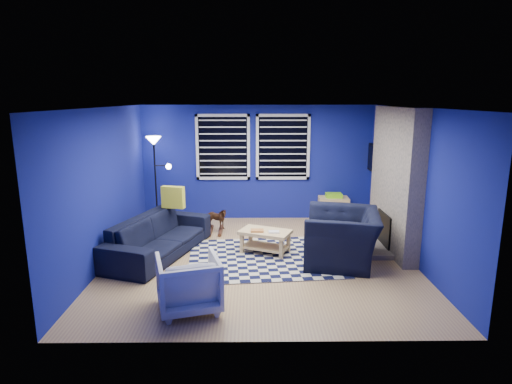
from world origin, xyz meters
TOP-DOWN VIEW (x-y plane):
  - floor at (0.00, 0.00)m, footprint 5.00×5.00m
  - ceiling at (0.00, 0.00)m, footprint 5.00×5.00m
  - wall_back at (0.00, 2.50)m, footprint 5.00×0.00m
  - wall_left at (-2.50, 0.00)m, footprint 0.00×5.00m
  - wall_right at (2.50, 0.00)m, footprint 0.00×5.00m
  - fireplace at (2.36, 0.50)m, footprint 0.65×2.00m
  - window_left at (-0.75, 2.46)m, footprint 1.17×0.06m
  - window_right at (0.55, 2.46)m, footprint 1.17×0.06m
  - tv at (2.45, 2.00)m, footprint 0.07×1.00m
  - rug at (0.07, 0.03)m, footprint 2.67×2.22m
  - sofa at (-1.72, 0.22)m, footprint 2.46×1.59m
  - armchair_big at (1.34, -0.15)m, footprint 1.52×1.39m
  - armchair_bent at (-0.93, -1.73)m, footprint 0.94×0.96m
  - rocking_horse at (-0.86, 1.46)m, footprint 0.38×0.56m
  - coffee_table at (0.10, 0.28)m, footprint 0.98×0.79m
  - cabinet at (1.65, 2.25)m, footprint 0.66×0.45m
  - floor_lamp at (-2.13, 2.07)m, footprint 0.51×0.31m
  - throw_pillow at (-1.57, 0.84)m, footprint 0.44×0.23m

SIDE VIEW (x-z plane):
  - floor at x=0.00m, z-range 0.00..0.00m
  - rug at x=0.07m, z-range 0.00..0.02m
  - cabinet at x=1.65m, z-range -0.03..0.59m
  - rocking_horse at x=-0.86m, z-range 0.07..0.50m
  - coffee_table at x=0.10m, z-range 0.08..0.51m
  - sofa at x=-1.72m, z-range 0.00..0.67m
  - armchair_bent at x=-0.93m, z-range 0.00..0.71m
  - armchair_big at x=1.34m, z-range 0.00..0.85m
  - throw_pillow at x=-1.57m, z-range 0.67..1.07m
  - fireplace at x=2.36m, z-range -0.05..2.45m
  - wall_back at x=0.00m, z-range -1.25..3.75m
  - wall_left at x=-2.50m, z-range -1.25..3.75m
  - wall_right at x=2.50m, z-range -1.25..3.75m
  - tv at x=2.45m, z-range 1.11..1.69m
  - floor_lamp at x=-2.13m, z-range 0.60..2.46m
  - window_left at x=-0.75m, z-range 0.89..2.31m
  - window_right at x=0.55m, z-range 0.89..2.31m
  - ceiling at x=0.00m, z-range 2.50..2.50m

